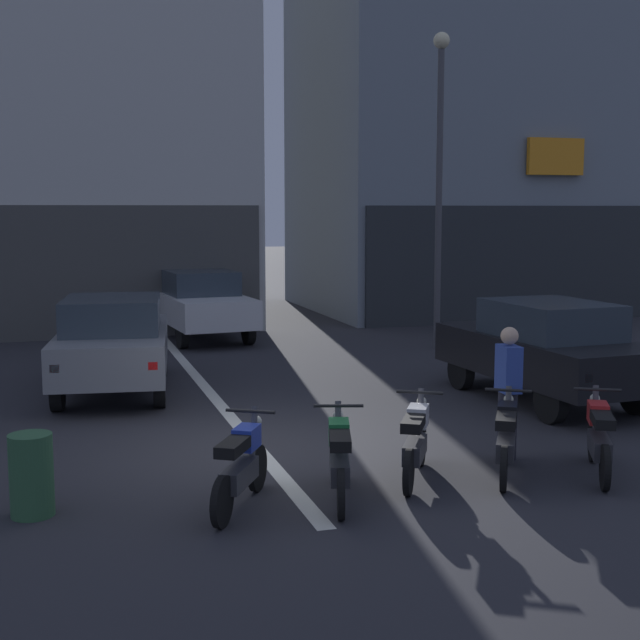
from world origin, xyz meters
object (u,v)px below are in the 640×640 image
Objects in this scene: person_by_motorcycles at (508,392)px; motorcycle_red_row_rightmost at (599,437)px; car_white_down_street at (201,302)px; car_black_parked_kerbside at (546,348)px; motorcycle_white_row_centre at (416,441)px; motorcycle_green_row_left_mid at (339,458)px; motorcycle_black_row_right_mid at (506,438)px; trash_bin at (31,475)px; street_lamp at (440,160)px; motorcycle_blue_row_leftmost at (241,465)px; car_grey_crossing_near at (113,341)px.

motorcycle_red_row_rightmost is at bearing -51.07° from person_by_motorcycles.
car_black_parked_kerbside is at bearing -63.66° from car_white_down_street.
car_white_down_street is at bearing 92.88° from motorcycle_white_row_centre.
motorcycle_green_row_left_mid is 2.14m from motorcycle_black_row_right_mid.
motorcycle_green_row_left_mid and motorcycle_black_row_right_mid have the same top height.
person_by_motorcycles is at bearing 16.27° from motorcycle_white_row_centre.
person_by_motorcycles reaches higher than trash_bin.
street_lamp is 11.13m from motorcycle_green_row_left_mid.
car_black_parked_kerbside is 4.84m from motorcycle_white_row_centre.
motorcycle_red_row_rightmost is (2.12, -0.48, 0.00)m from motorcycle_white_row_centre.
motorcycle_green_row_left_mid and motorcycle_red_row_rightmost have the same top height.
motorcycle_black_row_right_mid is (-3.15, -8.84, -3.72)m from street_lamp.
motorcycle_blue_row_leftmost is 1.01× the size of motorcycle_black_row_right_mid.
person_by_motorcycles is (2.47, 0.83, 0.40)m from motorcycle_green_row_left_mid.
motorcycle_white_row_centre is at bearing 9.65° from motorcycle_blue_row_leftmost.
street_lamp reaches higher than motorcycle_green_row_left_mid.
trash_bin is (-1.20, -5.89, -0.46)m from car_grey_crossing_near.
motorcycle_black_row_right_mid is at bearing -109.63° from street_lamp.
car_white_down_street is 11.46m from person_by_motorcycles.
car_black_parked_kerbside is 0.61× the size of street_lamp.
car_grey_crossing_near is 7.05m from person_by_motorcycles.
street_lamp is (0.59, 5.47, 3.30)m from car_black_parked_kerbside.
trash_bin is (-8.43, -8.62, -3.76)m from street_lamp.
motorcycle_white_row_centre is (-3.63, -3.18, -0.43)m from car_black_parked_kerbside.
motorcycle_red_row_rightmost is 1.78× the size of trash_bin.
car_white_down_street is (-4.22, 8.52, 0.00)m from car_black_parked_kerbside.
person_by_motorcycles is (2.00, -11.28, -0.03)m from car_white_down_street.
motorcycle_blue_row_leftmost is at bearing -81.96° from car_grey_crossing_near.
trash_bin is at bearing -101.53° from car_grey_crossing_near.
motorcycle_green_row_left_mid is 1.10× the size of motorcycle_white_row_centre.
motorcycle_red_row_rightmost is (2.71, -12.17, -0.43)m from car_white_down_street.
motorcycle_white_row_centre is 0.98× the size of motorcycle_red_row_rightmost.
motorcycle_red_row_rightmost is at bearing -51.19° from car_grey_crossing_near.
car_grey_crossing_near is at bearing 157.64° from car_black_parked_kerbside.
car_white_down_street is at bearing 87.75° from motorcycle_green_row_left_mid.
car_black_parked_kerbside is 2.79× the size of motorcycle_red_row_rightmost.
street_lamp is 12.63m from trash_bin.
street_lamp reaches higher than motorcycle_red_row_rightmost.
car_white_down_street is 12.48m from motorcycle_red_row_rightmost.
person_by_motorcycles is (4.42, -5.50, -0.03)m from car_grey_crossing_near.
car_white_down_street reaches higher than trash_bin.
trash_bin is (-5.62, -0.39, -0.43)m from person_by_motorcycles.
motorcycle_white_row_centre is (1.07, 0.42, 0.00)m from motorcycle_green_row_left_mid.
street_lamp is at bearing 59.78° from motorcycle_green_row_left_mid.
car_black_parked_kerbside reaches higher than motorcycle_green_row_left_mid.
car_white_down_street is at bearing 72.76° from trash_bin.
motorcycle_green_row_left_mid is 2.64m from person_by_motorcycles.
motorcycle_blue_row_leftmost is (0.89, -6.27, -0.43)m from car_grey_crossing_near.
car_black_parked_kerbside reaches higher than trash_bin.
motorcycle_green_row_left_mid is 3.19m from motorcycle_red_row_rightmost.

